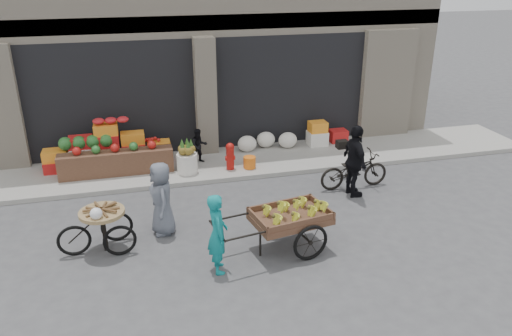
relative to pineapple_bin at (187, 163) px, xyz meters
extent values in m
plane|color=#424244|center=(0.75, -3.60, -0.37)|extent=(80.00, 80.00, 0.00)
cube|color=gray|center=(0.75, 0.50, -0.31)|extent=(18.00, 2.20, 0.12)
cube|color=beige|center=(0.75, 4.60, 3.13)|extent=(14.00, 6.00, 7.00)
cube|color=gray|center=(0.75, 1.75, 3.23)|extent=(14.00, 0.30, 0.40)
cube|color=black|center=(-1.73, 2.40, 1.30)|extent=(4.40, 1.60, 3.10)
cube|color=black|center=(3.23, 2.40, 1.30)|extent=(4.40, 1.60, 3.10)
cube|color=beige|center=(0.75, 1.55, 1.30)|extent=(0.55, 0.80, 3.22)
cube|color=brown|center=(-1.73, 0.35, 0.05)|extent=(2.80, 0.45, 0.60)
sphere|color=#1E5923|center=(-2.42, 0.85, 0.49)|extent=(0.34, 0.34, 0.34)
cylinder|color=silver|center=(0.00, 0.00, 0.00)|extent=(0.52, 0.52, 0.50)
cylinder|color=#A5140F|center=(1.10, -0.05, 0.03)|extent=(0.20, 0.20, 0.56)
sphere|color=#A5140F|center=(1.10, -0.05, 0.35)|extent=(0.22, 0.22, 0.22)
cylinder|color=orange|center=(1.60, -0.10, -0.10)|extent=(0.32, 0.32, 0.30)
ellipsoid|color=silver|center=(2.42, 1.10, -0.03)|extent=(1.70, 0.60, 0.44)
imported|color=black|center=(0.40, 0.60, 0.21)|extent=(0.51, 0.43, 0.93)
cube|color=brown|center=(1.45, -3.91, 0.28)|extent=(1.55, 1.15, 0.13)
torus|color=black|center=(1.70, -4.37, -0.01)|extent=(0.71, 0.19, 0.71)
torus|color=black|center=(1.52, -3.38, -0.01)|extent=(0.71, 0.19, 0.71)
cylinder|color=black|center=(0.84, -4.02, -0.08)|extent=(0.05, 0.05, 0.59)
imported|color=#107D80|center=(0.00, -4.27, 0.37)|extent=(0.37, 0.55, 1.49)
cylinder|color=#9E7F51|center=(-1.95, -3.08, 0.43)|extent=(0.91, 0.91, 0.07)
cube|color=black|center=(-1.95, -3.08, 0.03)|extent=(0.09, 0.09, 0.80)
torus|color=black|center=(-1.68, -3.34, -0.06)|extent=(0.62, 0.12, 0.62)
torus|color=black|center=(-1.73, -2.78, -0.06)|extent=(0.62, 0.12, 0.62)
torus|color=black|center=(-2.50, -3.13, -0.06)|extent=(0.62, 0.12, 0.62)
imported|color=slate|center=(-0.83, -2.68, 0.39)|extent=(0.57, 0.79, 1.52)
imported|color=black|center=(3.81, -1.65, 0.08)|extent=(1.73, 0.63, 0.90)
imported|color=black|center=(3.61, -2.05, 0.49)|extent=(0.44, 1.01, 1.71)
camera|label=1|loc=(-1.24, -11.73, 4.77)|focal=35.00mm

